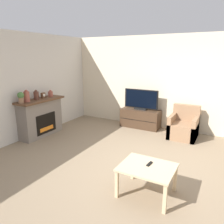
# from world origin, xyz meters

# --- Properties ---
(ground_plane) EXTENTS (24.00, 24.00, 0.00)m
(ground_plane) POSITION_xyz_m (0.00, 0.00, 0.00)
(ground_plane) COLOR #89755B
(wall_back) EXTENTS (12.00, 0.06, 2.70)m
(wall_back) POSITION_xyz_m (0.00, 2.69, 1.35)
(wall_back) COLOR beige
(wall_back) RESTS_ON ground
(wall_left) EXTENTS (0.06, 12.00, 2.70)m
(wall_left) POSITION_xyz_m (-3.39, 0.00, 1.35)
(wall_left) COLOR beige
(wall_left) RESTS_ON ground
(fireplace) EXTENTS (0.51, 1.35, 1.01)m
(fireplace) POSITION_xyz_m (-3.16, 0.44, 0.52)
(fireplace) COLOR slate
(fireplace) RESTS_ON ground
(mantel_vase_left) EXTENTS (0.14, 0.14, 0.30)m
(mantel_vase_left) POSITION_xyz_m (-3.14, 0.04, 1.15)
(mantel_vase_left) COLOR #994C3D
(mantel_vase_left) RESTS_ON fireplace
(mantel_vase_centre_left) EXTENTS (0.13, 0.13, 0.26)m
(mantel_vase_centre_left) POSITION_xyz_m (-3.14, 0.34, 1.13)
(mantel_vase_centre_left) COLOR #512D23
(mantel_vase_centre_left) RESTS_ON fireplace
(mantel_vase_right) EXTENTS (0.13, 0.13, 0.19)m
(mantel_vase_right) POSITION_xyz_m (-3.14, 0.85, 1.09)
(mantel_vase_right) COLOR #994C3D
(mantel_vase_right) RESTS_ON fireplace
(mantel_clock) EXTENTS (0.08, 0.11, 0.15)m
(mantel_clock) POSITION_xyz_m (-3.14, 0.58, 1.09)
(mantel_clock) COLOR brown
(mantel_clock) RESTS_ON fireplace
(potted_plant) EXTENTS (0.16, 0.16, 0.27)m
(potted_plant) POSITION_xyz_m (-3.14, -0.13, 1.17)
(potted_plant) COLOR #936B4C
(potted_plant) RESTS_ON fireplace
(tv_stand) EXTENTS (1.17, 0.47, 0.56)m
(tv_stand) POSITION_xyz_m (-1.04, 2.39, 0.28)
(tv_stand) COLOR #422D1E
(tv_stand) RESTS_ON ground
(tv) EXTENTS (1.04, 0.18, 0.60)m
(tv) POSITION_xyz_m (-1.04, 2.39, 0.84)
(tv) COLOR black
(tv) RESTS_ON tv_stand
(armchair) EXTENTS (0.70, 0.76, 0.84)m
(armchair) POSITION_xyz_m (0.28, 2.16, 0.28)
(armchair) COLOR #937051
(armchair) RESTS_ON ground
(coffee_table) EXTENTS (0.82, 0.68, 0.48)m
(coffee_table) POSITION_xyz_m (0.28, -0.67, 0.41)
(coffee_table) COLOR #CCB289
(coffee_table) RESTS_ON ground
(remote) EXTENTS (0.05, 0.15, 0.02)m
(remote) POSITION_xyz_m (0.29, -0.59, 0.49)
(remote) COLOR black
(remote) RESTS_ON coffee_table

